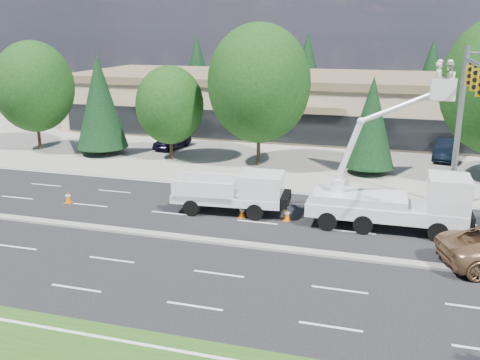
% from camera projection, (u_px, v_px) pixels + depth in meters
% --- Properties ---
extents(ground, '(140.00, 140.00, 0.00)m').
position_uv_depth(ground, '(240.00, 245.00, 25.25)').
color(ground, black).
rests_on(ground, ground).
extents(concrete_apron, '(140.00, 22.00, 0.01)m').
position_uv_depth(concrete_apron, '(309.00, 153.00, 43.70)').
color(concrete_apron, gray).
rests_on(concrete_apron, ground).
extents(road_median, '(120.00, 0.55, 0.12)m').
position_uv_depth(road_median, '(240.00, 244.00, 25.24)').
color(road_median, gray).
rests_on(road_median, ground).
extents(strip_mall, '(50.40, 15.40, 5.50)m').
position_uv_depth(strip_mall, '(327.00, 103.00, 52.12)').
color(strip_mall, tan).
rests_on(strip_mall, ground).
extents(tree_front_a, '(6.45, 6.45, 8.95)m').
position_uv_depth(tree_front_a, '(34.00, 87.00, 43.61)').
color(tree_front_a, '#332114').
rests_on(tree_front_a, ground).
extents(tree_front_b, '(4.05, 4.05, 7.98)m').
position_uv_depth(tree_front_b, '(100.00, 101.00, 42.25)').
color(tree_front_b, '#332114').
rests_on(tree_front_b, ground).
extents(tree_front_c, '(5.19, 5.19, 7.20)m').
position_uv_depth(tree_front_c, '(170.00, 105.00, 40.64)').
color(tree_front_c, '#332114').
rests_on(tree_front_c, ground).
extents(tree_front_d, '(7.44, 7.44, 10.32)m').
position_uv_depth(tree_front_d, '(259.00, 83.00, 38.24)').
color(tree_front_d, '#332114').
rests_on(tree_front_d, ground).
extents(tree_front_e, '(3.44, 3.44, 6.78)m').
position_uv_depth(tree_front_e, '(371.00, 122.00, 36.73)').
color(tree_front_e, '#332114').
rests_on(tree_front_e, ground).
extents(tree_back_a, '(4.59, 4.59, 9.05)m').
position_uv_depth(tree_back_a, '(197.00, 69.00, 67.53)').
color(tree_back_a, '#332114').
rests_on(tree_back_a, ground).
extents(tree_back_b, '(4.75, 4.75, 9.36)m').
position_uv_depth(tree_back_b, '(307.00, 70.00, 63.69)').
color(tree_back_b, '#332114').
rests_on(tree_back_b, ground).
extents(tree_back_c, '(4.48, 4.48, 8.82)m').
position_uv_depth(tree_back_c, '(431.00, 75.00, 59.97)').
color(tree_back_c, '#332114').
rests_on(tree_back_c, ground).
extents(signal_mast, '(2.76, 10.16, 9.00)m').
position_uv_depth(signal_mast, '(467.00, 106.00, 27.36)').
color(signal_mast, gray).
rests_on(signal_mast, ground).
extents(utility_pickup, '(6.19, 2.76, 2.31)m').
position_uv_depth(utility_pickup, '(236.00, 196.00, 29.49)').
color(utility_pickup, silver).
rests_on(utility_pickup, ground).
extents(bucket_truck, '(7.83, 2.58, 8.50)m').
position_uv_depth(bucket_truck, '(401.00, 195.00, 26.69)').
color(bucket_truck, silver).
rests_on(bucket_truck, ground).
extents(traffic_cone_a, '(0.40, 0.40, 0.70)m').
position_uv_depth(traffic_cone_a, '(68.00, 197.00, 31.29)').
color(traffic_cone_a, '#DC6506').
rests_on(traffic_cone_a, ground).
extents(traffic_cone_b, '(0.40, 0.40, 0.70)m').
position_uv_depth(traffic_cone_b, '(242.00, 211.00, 28.86)').
color(traffic_cone_b, '#DC6506').
rests_on(traffic_cone_b, ground).
extents(traffic_cone_c, '(0.40, 0.40, 0.70)m').
position_uv_depth(traffic_cone_c, '(287.00, 214.00, 28.38)').
color(traffic_cone_c, '#DC6506').
rests_on(traffic_cone_c, ground).
extents(parked_car_west, '(2.33, 4.42, 1.43)m').
position_uv_depth(parked_car_west, '(172.00, 140.00, 45.31)').
color(parked_car_west, black).
rests_on(parked_car_west, ground).
extents(parked_car_east, '(2.43, 5.00, 1.58)m').
position_uv_depth(parked_car_east, '(447.00, 149.00, 41.53)').
color(parked_car_east, black).
rests_on(parked_car_east, ground).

